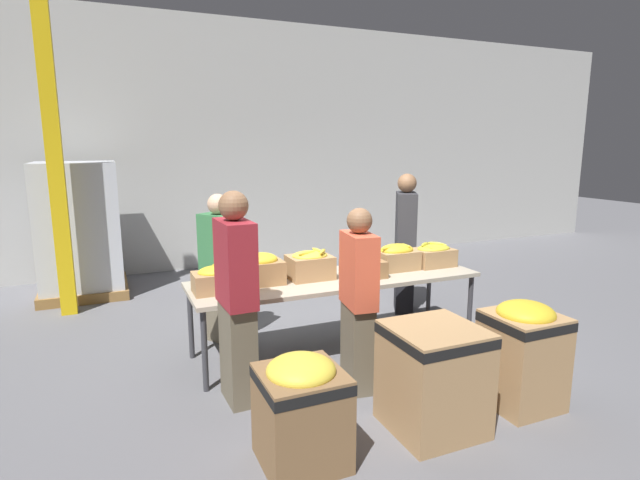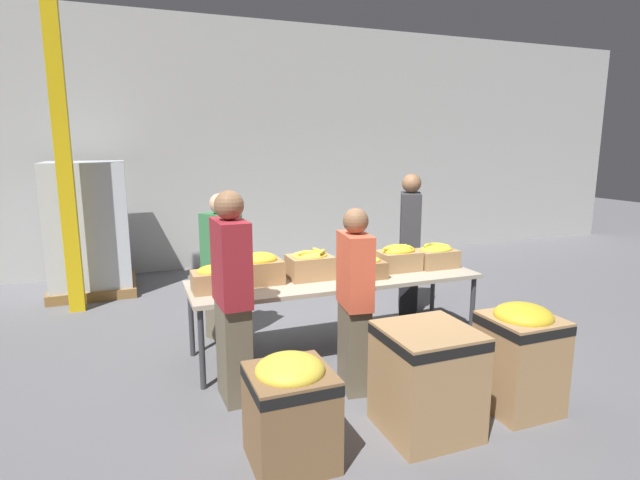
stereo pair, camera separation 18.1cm
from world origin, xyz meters
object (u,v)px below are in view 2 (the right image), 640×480
(banana_box_2, at_px, (310,264))
(pallet_stack_0, at_px, (89,229))
(banana_box_3, at_px, (364,267))
(sorting_table, at_px, (336,282))
(donation_bin_2, at_px, (520,354))
(banana_box_0, at_px, (216,278))
(banana_box_1, at_px, (260,268))
(volunteer_1, at_px, (355,302))
(support_pillar, at_px, (63,147))
(volunteer_0, at_px, (409,245))
(donation_bin_0, at_px, (291,406))
(volunteer_3, at_px, (232,299))
(banana_box_4, at_px, (398,257))
(volunteer_2, at_px, (222,268))
(donation_bin_1, at_px, (427,377))
(banana_box_5, at_px, (436,256))

(banana_box_2, height_order, pallet_stack_0, pallet_stack_0)
(banana_box_3, xyz_separation_m, pallet_stack_0, (-2.63, 3.16, 0.04))
(sorting_table, xyz_separation_m, donation_bin_2, (0.87, -1.56, -0.25))
(banana_box_0, bearing_deg, banana_box_2, 6.10)
(banana_box_1, distance_m, volunteer_1, 1.06)
(banana_box_3, bearing_deg, support_pillar, 139.58)
(sorting_table, distance_m, banana_box_3, 0.31)
(sorting_table, distance_m, donation_bin_2, 1.80)
(volunteer_0, distance_m, donation_bin_2, 2.38)
(donation_bin_0, height_order, support_pillar, support_pillar)
(support_pillar, bearing_deg, volunteer_3, -64.34)
(banana_box_1, height_order, support_pillar, support_pillar)
(banana_box_4, height_order, donation_bin_0, banana_box_4)
(volunteer_1, relative_size, support_pillar, 0.38)
(volunteer_1, relative_size, volunteer_2, 1.00)
(donation_bin_1, bearing_deg, volunteer_3, 141.36)
(volunteer_3, xyz_separation_m, support_pillar, (-1.39, 2.88, 1.16))
(banana_box_2, bearing_deg, donation_bin_2, -55.31)
(donation_bin_0, bearing_deg, support_pillar, 112.12)
(volunteer_1, relative_size, pallet_stack_0, 0.85)
(volunteer_1, bearing_deg, banana_box_1, 40.02)
(banana_box_4, relative_size, banana_box_5, 1.01)
(banana_box_2, bearing_deg, banana_box_5, -2.07)
(banana_box_0, height_order, donation_bin_2, banana_box_0)
(volunteer_1, bearing_deg, support_pillar, 45.37)
(donation_bin_2, height_order, pallet_stack_0, pallet_stack_0)
(support_pillar, bearing_deg, banana_box_4, -34.49)
(banana_box_3, distance_m, pallet_stack_0, 4.11)
(sorting_table, distance_m, volunteer_1, 0.83)
(volunteer_3, bearing_deg, banana_box_2, -54.84)
(donation_bin_0, relative_size, donation_bin_1, 0.95)
(volunteer_1, relative_size, donation_bin_2, 1.81)
(banana_box_0, distance_m, volunteer_3, 0.58)
(donation_bin_0, bearing_deg, donation_bin_2, 0.00)
(volunteer_3, relative_size, donation_bin_2, 2.00)
(donation_bin_2, distance_m, support_pillar, 5.35)
(donation_bin_2, bearing_deg, sorting_table, 119.28)
(banana_box_0, bearing_deg, pallet_stack_0, 111.31)
(banana_box_1, xyz_separation_m, volunteer_2, (-0.26, 0.60, -0.13))
(volunteer_0, relative_size, support_pillar, 0.42)
(banana_box_2, xyz_separation_m, support_pillar, (-2.28, 2.20, 1.11))
(banana_box_5, bearing_deg, donation_bin_1, -125.26)
(banana_box_4, bearing_deg, pallet_stack_0, 135.68)
(volunteer_1, distance_m, volunteer_3, 0.99)
(sorting_table, bearing_deg, donation_bin_2, -60.72)
(support_pillar, bearing_deg, banana_box_1, -50.71)
(banana_box_1, distance_m, volunteer_0, 2.12)
(donation_bin_0, bearing_deg, banana_box_1, 81.90)
(volunteer_1, relative_size, volunteer_3, 0.91)
(donation_bin_1, relative_size, donation_bin_2, 0.91)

